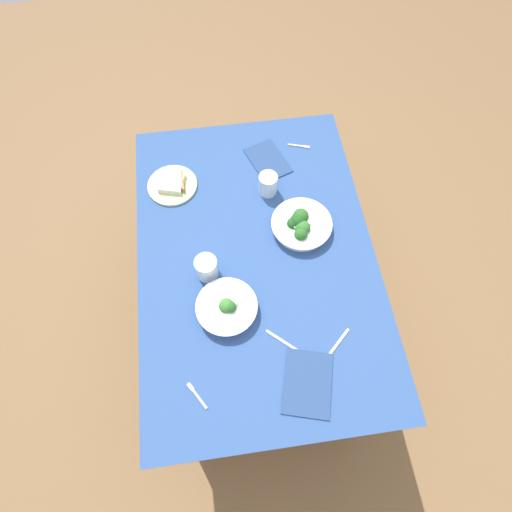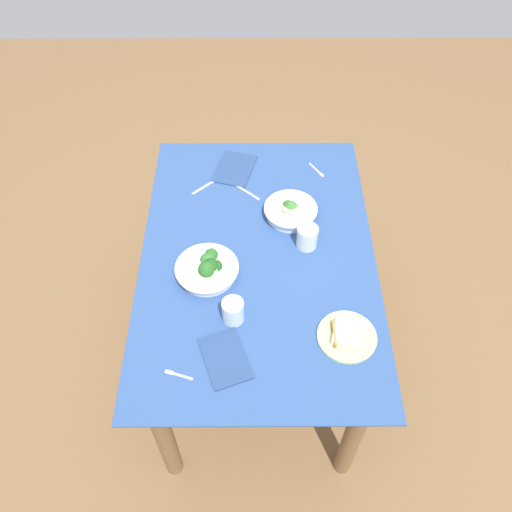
% 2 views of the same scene
% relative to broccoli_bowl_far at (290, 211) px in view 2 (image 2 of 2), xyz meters
% --- Properties ---
extents(ground_plane, '(6.00, 6.00, 0.00)m').
position_rel_broccoli_bowl_far_xyz_m(ground_plane, '(0.21, -0.14, -0.74)').
color(ground_plane, brown).
extents(dining_table, '(1.38, 0.92, 0.71)m').
position_rel_broccoli_bowl_far_xyz_m(dining_table, '(0.21, -0.14, -0.14)').
color(dining_table, '#2D4C84').
rests_on(dining_table, ground_plane).
extents(broccoli_bowl_far, '(0.22, 0.22, 0.08)m').
position_rel_broccoli_bowl_far_xyz_m(broccoli_bowl_far, '(0.00, 0.00, 0.00)').
color(broccoli_bowl_far, white).
rests_on(broccoli_bowl_far, dining_table).
extents(broccoli_bowl_near, '(0.24, 0.24, 0.09)m').
position_rel_broccoli_bowl_far_xyz_m(broccoli_bowl_near, '(0.30, -0.33, 0.00)').
color(broccoli_bowl_near, white).
rests_on(broccoli_bowl_near, dining_table).
extents(bread_side_plate, '(0.21, 0.21, 0.04)m').
position_rel_broccoli_bowl_far_xyz_m(bread_side_plate, '(0.59, 0.17, -0.02)').
color(bread_side_plate, '#B7D684').
rests_on(bread_side_plate, dining_table).
extents(water_glass_center, '(0.08, 0.08, 0.10)m').
position_rel_broccoli_bowl_far_xyz_m(water_glass_center, '(0.16, 0.06, 0.02)').
color(water_glass_center, silver).
rests_on(water_glass_center, dining_table).
extents(water_glass_side, '(0.08, 0.08, 0.10)m').
position_rel_broccoli_bowl_far_xyz_m(water_glass_side, '(0.51, -0.23, 0.02)').
color(water_glass_side, silver).
rests_on(water_glass_side, dining_table).
extents(fork_by_far_bowl, '(0.04, 0.10, 0.00)m').
position_rel_broccoli_bowl_far_xyz_m(fork_by_far_bowl, '(0.73, -0.41, -0.03)').
color(fork_by_far_bowl, '#B7B7BC').
rests_on(fork_by_far_bowl, dining_table).
extents(fork_by_near_bowl, '(0.09, 0.06, 0.00)m').
position_rel_broccoli_bowl_far_xyz_m(fork_by_near_bowl, '(-0.28, 0.13, -0.03)').
color(fork_by_near_bowl, '#B7B7BC').
rests_on(fork_by_near_bowl, dining_table).
extents(table_knife_left, '(0.14, 0.15, 0.00)m').
position_rel_broccoli_bowl_far_xyz_m(table_knife_left, '(-0.20, -0.35, -0.03)').
color(table_knife_left, '#B7B7BC').
rests_on(table_knife_left, dining_table).
extents(table_knife_right, '(0.15, 0.17, 0.00)m').
position_rel_broccoli_bowl_far_xyz_m(table_knife_right, '(-0.17, -0.21, -0.03)').
color(table_knife_right, '#B7B7BC').
rests_on(table_knife_right, dining_table).
extents(napkin_folded_upper, '(0.25, 0.21, 0.01)m').
position_rel_broccoli_bowl_far_xyz_m(napkin_folded_upper, '(-0.29, -0.24, -0.03)').
color(napkin_folded_upper, navy).
rests_on(napkin_folded_upper, dining_table).
extents(napkin_folded_lower, '(0.24, 0.20, 0.01)m').
position_rel_broccoli_bowl_far_xyz_m(napkin_folded_lower, '(0.67, -0.25, -0.03)').
color(napkin_folded_lower, navy).
rests_on(napkin_folded_lower, dining_table).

